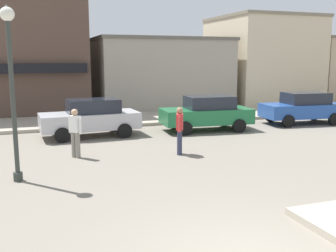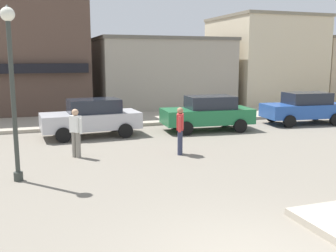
{
  "view_description": "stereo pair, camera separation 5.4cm",
  "coord_description": "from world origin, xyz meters",
  "px_view_note": "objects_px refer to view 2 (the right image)",
  "views": [
    {
      "loc": [
        -3.23,
        -4.92,
        3.23
      ],
      "look_at": [
        0.1,
        4.5,
        1.5
      ],
      "focal_mm": 42.0,
      "sensor_mm": 36.0,
      "label": 1
    },
    {
      "loc": [
        -3.17,
        -4.94,
        3.23
      ],
      "look_at": [
        0.1,
        4.5,
        1.5
      ],
      "focal_mm": 42.0,
      "sensor_mm": 36.0,
      "label": 2
    }
  ],
  "objects_px": {
    "parked_car_second": "(208,113)",
    "pedestrian_crossing_near": "(180,129)",
    "parked_car_third": "(304,108)",
    "lamp_post": "(11,69)",
    "pedestrian_crossing_far": "(76,131)",
    "parked_car_nearest": "(92,117)"
  },
  "relations": [
    {
      "from": "parked_car_second",
      "to": "pedestrian_crossing_near",
      "type": "relative_size",
      "value": 2.56
    },
    {
      "from": "parked_car_third",
      "to": "pedestrian_crossing_near",
      "type": "height_order",
      "value": "pedestrian_crossing_near"
    },
    {
      "from": "lamp_post",
      "to": "pedestrian_crossing_far",
      "type": "height_order",
      "value": "lamp_post"
    },
    {
      "from": "parked_car_nearest",
      "to": "lamp_post",
      "type": "bearing_deg",
      "value": -116.84
    },
    {
      "from": "parked_car_third",
      "to": "pedestrian_crossing_near",
      "type": "relative_size",
      "value": 2.58
    },
    {
      "from": "lamp_post",
      "to": "parked_car_second",
      "type": "relative_size",
      "value": 1.1
    },
    {
      "from": "pedestrian_crossing_near",
      "to": "pedestrian_crossing_far",
      "type": "bearing_deg",
      "value": 167.72
    },
    {
      "from": "lamp_post",
      "to": "pedestrian_crossing_near",
      "type": "relative_size",
      "value": 2.82
    },
    {
      "from": "pedestrian_crossing_far",
      "to": "parked_car_second",
      "type": "bearing_deg",
      "value": 26.23
    },
    {
      "from": "parked_car_nearest",
      "to": "pedestrian_crossing_near",
      "type": "bearing_deg",
      "value": -60.09
    },
    {
      "from": "parked_car_nearest",
      "to": "pedestrian_crossing_near",
      "type": "distance_m",
      "value": 4.75
    },
    {
      "from": "lamp_post",
      "to": "parked_car_nearest",
      "type": "bearing_deg",
      "value": 63.16
    },
    {
      "from": "lamp_post",
      "to": "pedestrian_crossing_near",
      "type": "height_order",
      "value": "lamp_post"
    },
    {
      "from": "parked_car_second",
      "to": "parked_car_nearest",
      "type": "bearing_deg",
      "value": 175.96
    },
    {
      "from": "pedestrian_crossing_far",
      "to": "pedestrian_crossing_near",
      "type": "bearing_deg",
      "value": -12.28
    },
    {
      "from": "parked_car_nearest",
      "to": "pedestrian_crossing_far",
      "type": "distance_m",
      "value": 3.53
    },
    {
      "from": "lamp_post",
      "to": "parked_car_third",
      "type": "relative_size",
      "value": 1.09
    },
    {
      "from": "pedestrian_crossing_near",
      "to": "pedestrian_crossing_far",
      "type": "relative_size",
      "value": 1.0
    },
    {
      "from": "pedestrian_crossing_far",
      "to": "lamp_post",
      "type": "bearing_deg",
      "value": -130.48
    },
    {
      "from": "parked_car_nearest",
      "to": "pedestrian_crossing_far",
      "type": "xyz_separation_m",
      "value": [
        -1.0,
        -3.38,
        0.06
      ]
    },
    {
      "from": "parked_car_second",
      "to": "lamp_post",
      "type": "bearing_deg",
      "value": -147.25
    },
    {
      "from": "parked_car_nearest",
      "to": "pedestrian_crossing_far",
      "type": "relative_size",
      "value": 2.54
    }
  ]
}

